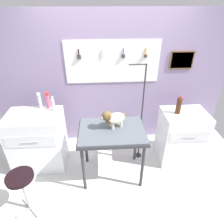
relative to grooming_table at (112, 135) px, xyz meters
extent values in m
cube|color=silver|center=(0.06, -0.32, -0.77)|extent=(4.40, 4.00, 0.04)
cube|color=#9180A5|center=(0.06, 0.96, 0.40)|extent=(4.00, 0.06, 2.30)
cube|color=white|center=(0.07, 0.92, 0.76)|extent=(1.53, 0.02, 0.69)
cylinder|color=gray|center=(-0.46, 0.91, 0.98)|extent=(0.01, 0.02, 0.01)
cylinder|color=black|center=(-0.46, 0.90, 0.93)|extent=(0.02, 0.02, 0.09)
cube|color=black|center=(-0.46, 0.90, 0.86)|extent=(0.06, 0.02, 0.06)
cube|color=#333338|center=(-0.46, 0.89, 0.86)|extent=(0.05, 0.01, 0.05)
cylinder|color=gray|center=(-0.10, 0.91, 0.97)|extent=(0.01, 0.02, 0.01)
cube|color=silver|center=(-0.10, 0.90, 0.89)|extent=(0.03, 0.01, 0.13)
cylinder|color=gray|center=(0.24, 0.91, 0.99)|extent=(0.01, 0.02, 0.01)
cylinder|color=#63418E|center=(0.24, 0.90, 0.93)|extent=(0.02, 0.02, 0.09)
cube|color=#63418E|center=(0.24, 0.90, 0.86)|extent=(0.06, 0.02, 0.06)
cube|color=#333338|center=(0.24, 0.89, 0.86)|extent=(0.05, 0.01, 0.05)
cylinder|color=gray|center=(0.59, 0.91, 0.99)|extent=(0.01, 0.02, 0.01)
cylinder|color=orange|center=(0.59, 0.90, 0.93)|extent=(0.02, 0.02, 0.09)
cube|color=orange|center=(0.59, 0.90, 0.86)|extent=(0.06, 0.02, 0.06)
cube|color=#333338|center=(0.59, 0.89, 0.86)|extent=(0.05, 0.01, 0.05)
cube|color=brown|center=(1.21, 0.92, 0.78)|extent=(0.39, 0.02, 0.29)
cube|color=#B18347|center=(1.21, 0.91, 0.78)|extent=(0.36, 0.01, 0.26)
cylinder|color=#2D2D33|center=(-0.41, -0.27, -0.36)|extent=(0.04, 0.04, 0.78)
cylinder|color=#2D2D33|center=(0.41, -0.27, -0.36)|extent=(0.04, 0.04, 0.78)
cylinder|color=#2D2D33|center=(-0.41, 0.27, -0.36)|extent=(0.04, 0.04, 0.78)
cylinder|color=#2D2D33|center=(0.41, 0.27, -0.36)|extent=(0.04, 0.04, 0.78)
cube|color=#2D2D33|center=(0.00, 0.00, 0.04)|extent=(0.93, 0.67, 0.03)
cube|color=#4E565F|center=(0.00, 0.00, 0.07)|extent=(0.91, 0.65, 0.03)
cylinder|color=#2D2D33|center=(0.49, 0.35, -0.75)|extent=(0.11, 0.11, 0.01)
cylinder|color=#2D2D33|center=(0.49, 0.35, 0.07)|extent=(0.02, 0.02, 1.65)
cylinder|color=#2D2D33|center=(0.37, 0.35, 0.89)|extent=(0.24, 0.02, 0.02)
cylinder|color=beige|center=(0.01, 0.01, 0.13)|extent=(0.04, 0.04, 0.09)
cylinder|color=beige|center=(-0.02, 0.09, 0.13)|extent=(0.04, 0.04, 0.09)
cylinder|color=beige|center=(0.13, 0.06, 0.13)|extent=(0.04, 0.04, 0.09)
cylinder|color=beige|center=(0.10, 0.14, 0.13)|extent=(0.04, 0.04, 0.09)
ellipsoid|color=beige|center=(0.05, 0.07, 0.22)|extent=(0.32, 0.26, 0.16)
ellipsoid|color=brown|center=(-0.04, 0.04, 0.22)|extent=(0.13, 0.15, 0.09)
sphere|color=brown|center=(-0.07, 0.03, 0.30)|extent=(0.14, 0.14, 0.14)
ellipsoid|color=beige|center=(-0.12, 0.00, 0.28)|extent=(0.08, 0.07, 0.04)
sphere|color=black|center=(-0.15, -0.01, 0.28)|extent=(0.02, 0.02, 0.02)
ellipsoid|color=brown|center=(-0.03, -0.02, 0.31)|extent=(0.05, 0.04, 0.08)
ellipsoid|color=brown|center=(-0.08, 0.09, 0.31)|extent=(0.05, 0.04, 0.08)
sphere|color=brown|center=(0.17, 0.12, 0.24)|extent=(0.06, 0.06, 0.06)
cube|color=white|center=(-1.15, 0.30, -0.28)|extent=(0.80, 0.56, 0.94)
cube|color=silver|center=(-1.15, 0.01, -0.08)|extent=(0.70, 0.01, 0.19)
cylinder|color=#99999E|center=(-1.15, 0.00, -0.08)|extent=(0.24, 0.02, 0.02)
cube|color=white|center=(1.15, 0.28, -0.30)|extent=(0.68, 0.52, 0.89)
cube|color=silver|center=(1.15, 0.01, -0.11)|extent=(0.60, 0.01, 0.18)
cylinder|color=#99999E|center=(1.15, 0.01, -0.11)|extent=(0.20, 0.02, 0.02)
cylinder|color=#9E9EA3|center=(-1.12, -0.54, -0.47)|extent=(0.04, 0.04, 0.57)
cube|color=#9E9EA3|center=(-1.05, -0.47, -0.74)|extent=(0.16, 0.16, 0.02)
cube|color=#9E9EA3|center=(-1.19, -0.47, -0.74)|extent=(0.16, 0.16, 0.02)
cube|color=#9E9EA3|center=(-1.19, -0.60, -0.74)|extent=(0.16, 0.16, 0.02)
cube|color=#9E9EA3|center=(-1.05, -0.60, -0.74)|extent=(0.16, 0.16, 0.02)
cylinder|color=black|center=(-1.12, -0.54, -0.16)|extent=(0.32, 0.32, 0.04)
cylinder|color=#CC5267|center=(-0.95, 0.52, 0.28)|extent=(0.06, 0.06, 0.19)
cylinder|color=#CC5267|center=(-0.95, 0.52, 0.39)|extent=(0.03, 0.03, 0.02)
cube|color=red|center=(-0.95, 0.52, 0.42)|extent=(0.05, 0.03, 0.04)
cylinder|color=#B9BCAE|center=(-1.07, 0.51, 0.28)|extent=(0.05, 0.05, 0.19)
cylinder|color=#B9BCAE|center=(-1.07, 0.51, 0.38)|extent=(0.02, 0.02, 0.02)
cube|color=silver|center=(-1.07, 0.51, 0.41)|extent=(0.05, 0.03, 0.04)
cylinder|color=#AFAEB0|center=(-0.86, 0.43, 0.28)|extent=(0.05, 0.05, 0.19)
cylinder|color=silver|center=(-0.86, 0.43, 0.38)|extent=(0.02, 0.02, 0.03)
cube|color=silver|center=(-0.84, 0.43, 0.41)|extent=(0.03, 0.01, 0.01)
cylinder|color=#462212|center=(1.02, 0.29, 0.27)|extent=(0.08, 0.08, 0.25)
cone|color=#462212|center=(1.02, 0.29, 0.40)|extent=(0.08, 0.08, 0.02)
cylinder|color=red|center=(1.02, 0.29, 0.42)|extent=(0.03, 0.03, 0.02)
camera|label=1|loc=(-0.14, -2.14, 1.64)|focal=30.71mm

